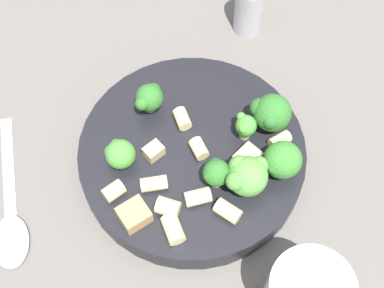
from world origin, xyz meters
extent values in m
plane|color=#5B5651|center=(0.00, 0.00, 0.00)|extent=(2.00, 2.00, 0.00)
cylinder|color=black|center=(0.00, 0.00, 0.02)|extent=(0.24, 0.24, 0.03)
cylinder|color=silver|center=(0.00, 0.00, 0.03)|extent=(0.21, 0.21, 0.01)
torus|color=black|center=(0.00, 0.00, 0.03)|extent=(0.23, 0.23, 0.00)
cylinder|color=#84AD60|center=(-0.02, -0.06, 0.04)|extent=(0.01, 0.01, 0.01)
sphere|color=#2D6B28|center=(-0.02, -0.06, 0.05)|extent=(0.03, 0.03, 0.03)
sphere|color=#296426|center=(-0.03, -0.06, 0.05)|extent=(0.02, 0.02, 0.02)
sphere|color=#2D6826|center=(-0.01, -0.06, 0.06)|extent=(0.01, 0.01, 0.01)
cylinder|color=#9EC175|center=(-0.04, 0.04, 0.04)|extent=(0.01, 0.01, 0.01)
sphere|color=#478E38|center=(-0.04, 0.04, 0.05)|extent=(0.02, 0.02, 0.02)
sphere|color=#478E30|center=(-0.03, 0.04, 0.06)|extent=(0.01, 0.01, 0.01)
sphere|color=#488E35|center=(-0.04, 0.03, 0.06)|extent=(0.01, 0.01, 0.01)
cylinder|color=#93B766|center=(0.01, 0.07, 0.04)|extent=(0.01, 0.01, 0.01)
sphere|color=#569942|center=(0.01, 0.07, 0.06)|extent=(0.04, 0.04, 0.04)
sphere|color=#58883F|center=(0.01, 0.06, 0.06)|extent=(0.02, 0.02, 0.02)
sphere|color=#558B42|center=(0.00, 0.07, 0.06)|extent=(0.02, 0.02, 0.02)
sphere|color=#4C8F3B|center=(0.03, 0.06, 0.07)|extent=(0.02, 0.02, 0.02)
cylinder|color=#9EC175|center=(0.02, 0.04, 0.04)|extent=(0.01, 0.01, 0.01)
sphere|color=#2D6B28|center=(0.02, 0.04, 0.05)|extent=(0.03, 0.03, 0.03)
sphere|color=#2C6225|center=(0.02, 0.03, 0.06)|extent=(0.01, 0.01, 0.01)
sphere|color=#2F5E28|center=(0.03, 0.03, 0.06)|extent=(0.01, 0.01, 0.01)
cylinder|color=#9EC175|center=(-0.06, 0.06, 0.04)|extent=(0.01, 0.01, 0.01)
sphere|color=#2D6B28|center=(-0.06, 0.06, 0.06)|extent=(0.04, 0.04, 0.04)
sphere|color=#2B5F2A|center=(-0.05, 0.06, 0.06)|extent=(0.02, 0.02, 0.02)
sphere|color=#2A5E24|center=(-0.06, 0.05, 0.06)|extent=(0.02, 0.02, 0.02)
sphere|color=#275D22|center=(-0.07, 0.06, 0.06)|extent=(0.02, 0.02, 0.02)
cylinder|color=#93B766|center=(0.05, -0.06, 0.04)|extent=(0.01, 0.01, 0.01)
sphere|color=#478E38|center=(0.05, -0.06, 0.05)|extent=(0.03, 0.03, 0.03)
sphere|color=#3D8E32|center=(0.04, -0.06, 0.05)|extent=(0.01, 0.01, 0.01)
sphere|color=#3F8C37|center=(0.05, -0.06, 0.05)|extent=(0.01, 0.01, 0.01)
cylinder|color=#9EC175|center=(-0.02, 0.09, 0.04)|extent=(0.01, 0.01, 0.01)
sphere|color=#387A2D|center=(-0.02, 0.09, 0.06)|extent=(0.04, 0.04, 0.04)
sphere|color=#2F6A29|center=(-0.01, 0.09, 0.06)|extent=(0.02, 0.02, 0.02)
sphere|color=#317A2C|center=(-0.01, 0.08, 0.06)|extent=(0.01, 0.01, 0.01)
cylinder|color=beige|center=(-0.02, -0.02, 0.04)|extent=(0.03, 0.03, 0.01)
cylinder|color=beige|center=(-0.05, 0.08, 0.04)|extent=(0.03, 0.02, 0.01)
cylinder|color=beige|center=(0.00, 0.01, 0.04)|extent=(0.02, 0.03, 0.01)
cylinder|color=beige|center=(0.05, 0.06, 0.04)|extent=(0.02, 0.03, 0.02)
cylinder|color=beige|center=(0.07, 0.01, 0.04)|extent=(0.02, 0.02, 0.02)
cylinder|color=beige|center=(0.06, -0.01, 0.04)|extent=(0.03, 0.03, 0.01)
cylinder|color=beige|center=(0.08, -0.04, 0.04)|extent=(0.02, 0.02, 0.02)
cylinder|color=beige|center=(0.09, 0.03, 0.04)|extent=(0.03, 0.03, 0.02)
cylinder|color=beige|center=(0.05, 0.03, 0.04)|extent=(0.03, 0.03, 0.02)
cube|color=tan|center=(-0.01, 0.06, 0.04)|extent=(0.03, 0.03, 0.01)
cube|color=tan|center=(0.02, -0.03, 0.04)|extent=(0.02, 0.02, 0.01)
cube|color=tan|center=(0.09, -0.01, 0.04)|extent=(0.04, 0.04, 0.02)
cylinder|color=#B2B2B7|center=(-0.20, -0.03, 0.03)|extent=(0.03, 0.03, 0.07)
cube|color=silver|center=(0.10, -0.17, 0.00)|extent=(0.10, 0.09, 0.01)
ellipsoid|color=silver|center=(0.17, -0.12, 0.01)|extent=(0.07, 0.06, 0.01)
camera|label=1|loc=(0.23, 0.12, 0.52)|focal=50.00mm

